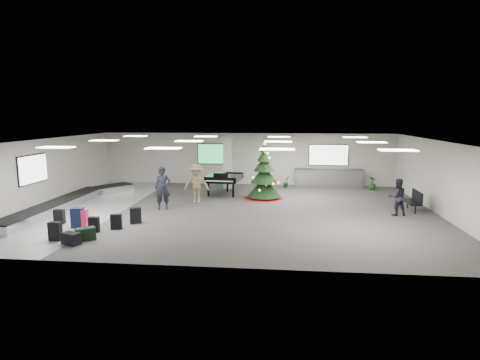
# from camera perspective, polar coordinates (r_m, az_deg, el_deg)

# --- Properties ---
(ground) EXTENTS (18.00, 18.00, 0.00)m
(ground) POSITION_cam_1_polar(r_m,az_deg,el_deg) (18.40, -0.94, -4.29)
(ground) COLOR #3A3734
(ground) RESTS_ON ground
(room_envelope) EXTENTS (18.02, 14.02, 3.21)m
(room_envelope) POSITION_cam_1_polar(r_m,az_deg,el_deg) (18.71, -1.87, 3.18)
(room_envelope) COLOR beige
(room_envelope) RESTS_ON ground
(baggage_carousel) EXTENTS (2.28, 9.71, 0.43)m
(baggage_carousel) POSITION_cam_1_polar(r_m,az_deg,el_deg) (20.72, -23.07, -2.91)
(baggage_carousel) COLOR silver
(baggage_carousel) RESTS_ON ground
(service_counter) EXTENTS (4.05, 0.65, 1.08)m
(service_counter) POSITION_cam_1_polar(r_m,az_deg,el_deg) (24.87, 12.45, 0.31)
(service_counter) COLOR silver
(service_counter) RESTS_ON ground
(suitcase_0) EXTENTS (0.43, 0.24, 0.68)m
(suitcase_0) POSITION_cam_1_polar(r_m,az_deg,el_deg) (15.35, -24.79, -6.63)
(suitcase_0) COLOR black
(suitcase_0) RESTS_ON ground
(suitcase_1) EXTENTS (0.38, 0.21, 0.60)m
(suitcase_1) POSITION_cam_1_polar(r_m,az_deg,el_deg) (15.89, -20.04, -5.96)
(suitcase_1) COLOR black
(suitcase_1) RESTS_ON ground
(pink_suitcase) EXTENTS (0.48, 0.29, 0.74)m
(pink_suitcase) POSITION_cam_1_polar(r_m,az_deg,el_deg) (16.65, -21.61, -5.12)
(pink_suitcase) COLOR #E01D51
(pink_suitcase) RESTS_ON ground
(suitcase_3) EXTENTS (0.49, 0.41, 0.67)m
(suitcase_3) POSITION_cam_1_polar(r_m,az_deg,el_deg) (16.64, -14.64, -4.90)
(suitcase_3) COLOR black
(suitcase_3) RESTS_ON ground
(navy_suitcase) EXTENTS (0.56, 0.40, 0.80)m
(navy_suitcase) POSITION_cam_1_polar(r_m,az_deg,el_deg) (16.68, -22.04, -5.02)
(navy_suitcase) COLOR black
(navy_suitcase) RESTS_ON ground
(green_duffel) EXTENTS (0.73, 0.66, 0.46)m
(green_duffel) POSITION_cam_1_polar(r_m,az_deg,el_deg) (15.01, -21.12, -7.17)
(green_duffel) COLOR black
(green_duffel) RESTS_ON ground
(suitcase_7) EXTENTS (0.43, 0.28, 0.61)m
(suitcase_7) POSITION_cam_1_polar(r_m,az_deg,el_deg) (16.02, -17.19, -5.68)
(suitcase_7) COLOR black
(suitcase_7) RESTS_ON ground
(suitcase_8) EXTENTS (0.40, 0.24, 0.61)m
(suitcase_8) POSITION_cam_1_polar(r_m,az_deg,el_deg) (17.58, -24.30, -4.78)
(suitcase_8) COLOR black
(suitcase_8) RESTS_ON ground
(black_duffel) EXTENTS (0.71, 0.55, 0.43)m
(black_duffel) POSITION_cam_1_polar(r_m,az_deg,el_deg) (14.71, -22.91, -7.68)
(black_duffel) COLOR black
(black_duffel) RESTS_ON ground
(christmas_tree) EXTENTS (2.11, 2.11, 3.00)m
(christmas_tree) POSITION_cam_1_polar(r_m,az_deg,el_deg) (20.83, 3.46, 0.16)
(christmas_tree) COLOR maroon
(christmas_tree) RESTS_ON ground
(grand_piano) EXTENTS (1.93, 2.38, 1.27)m
(grand_piano) POSITION_cam_1_polar(r_m,az_deg,el_deg) (21.88, -2.31, 0.29)
(grand_piano) COLOR black
(grand_piano) RESTS_ON ground
(bench) EXTENTS (0.52, 1.48, 0.93)m
(bench) POSITION_cam_1_polar(r_m,az_deg,el_deg) (19.77, 23.52, -2.56)
(bench) COLOR black
(bench) RESTS_ON ground
(traveler_a) EXTENTS (0.82, 0.64, 1.98)m
(traveler_a) POSITION_cam_1_polar(r_m,az_deg,el_deg) (18.68, -10.93, -1.16)
(traveler_a) COLOR black
(traveler_a) RESTS_ON ground
(traveler_b) EXTENTS (1.33, 0.87, 1.93)m
(traveler_b) POSITION_cam_1_polar(r_m,az_deg,el_deg) (19.89, -6.22, -0.49)
(traveler_b) COLOR #816E4F
(traveler_b) RESTS_ON ground
(traveler_bench) EXTENTS (0.88, 0.73, 1.61)m
(traveler_bench) POSITION_cam_1_polar(r_m,az_deg,el_deg) (18.56, 21.47, -2.27)
(traveler_bench) COLOR black
(traveler_bench) RESTS_ON ground
(potted_plant_left) EXTENTS (0.53, 0.53, 0.76)m
(potted_plant_left) POSITION_cam_1_polar(r_m,az_deg,el_deg) (23.98, 6.59, -0.26)
(potted_plant_left) COLOR #123A14
(potted_plant_left) RESTS_ON ground
(potted_plant_right) EXTENTS (0.60, 0.60, 0.78)m
(potted_plant_right) POSITION_cam_1_polar(r_m,az_deg,el_deg) (24.54, 18.30, -0.42)
(potted_plant_right) COLOR #123A14
(potted_plant_right) RESTS_ON ground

